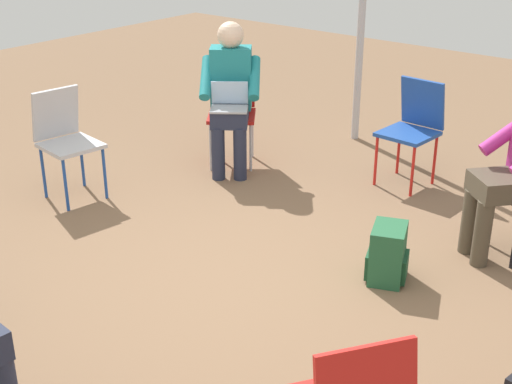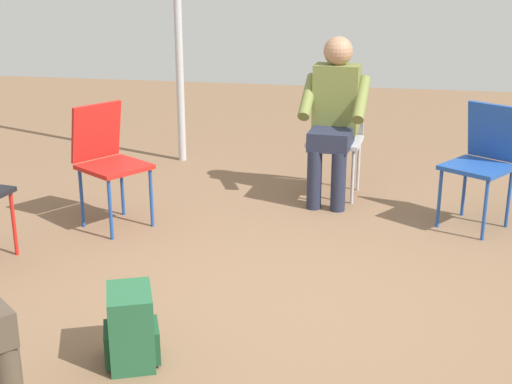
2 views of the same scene
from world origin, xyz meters
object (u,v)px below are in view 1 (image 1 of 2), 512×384
(chair_southeast, at_px, (232,107))
(chair_south, at_px, (413,125))
(chair_east, at_px, (65,136))
(person_with_laptop, at_px, (230,90))
(backpack_near_laptop_user, at_px, (388,257))

(chair_southeast, height_order, chair_south, same)
(chair_east, relative_size, person_with_laptop, 0.69)
(chair_east, xyz_separation_m, person_with_laptop, (-0.60, -1.25, 0.20))
(chair_east, xyz_separation_m, chair_south, (-1.95, -1.93, 0.00))
(chair_southeast, bearing_deg, chair_south, 163.54)
(chair_southeast, relative_size, chair_south, 1.00)
(chair_east, xyz_separation_m, backpack_near_laptop_user, (-2.59, -0.43, -0.34))
(chair_east, height_order, chair_south, same)
(chair_southeast, height_order, backpack_near_laptop_user, chair_southeast)
(chair_east, relative_size, chair_southeast, 1.00)
(chair_east, distance_m, chair_south, 2.74)
(chair_south, bearing_deg, backpack_near_laptop_user, 116.71)
(person_with_laptop, height_order, backpack_near_laptop_user, person_with_laptop)
(chair_southeast, distance_m, chair_south, 1.55)
(chair_east, relative_size, backpack_near_laptop_user, 2.36)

